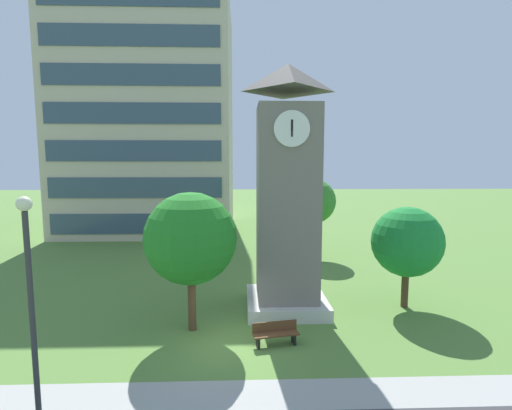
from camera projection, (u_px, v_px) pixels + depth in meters
The scene contains 9 objects.
ground_plane at pixel (224, 342), 15.18m from camera, with size 160.00×160.00×0.00m, color #567F38.
kerb_strip at pixel (218, 396), 11.69m from camera, with size 120.00×1.60×0.01m, color #9E9E99.
office_building at pixel (150, 121), 38.85m from camera, with size 16.41×12.61×22.40m.
clock_tower at pixel (287, 202), 18.02m from camera, with size 3.79×3.79×11.55m.
park_bench at pixel (276, 333), 14.89m from camera, with size 1.86×0.80×0.88m.
street_lamp at pixel (31, 296), 9.32m from camera, with size 0.36×0.36×6.33m.
tree_streetside at pixel (191, 239), 15.79m from camera, with size 3.85×3.85×5.89m.
tree_by_building at pixel (407, 242), 18.44m from camera, with size 3.39×3.39×4.96m.
tree_near_tower at pixel (313, 202), 28.18m from camera, with size 3.31×3.31×5.84m.
Camera 1 is at (0.77, -14.47, 7.18)m, focal length 26.75 mm.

